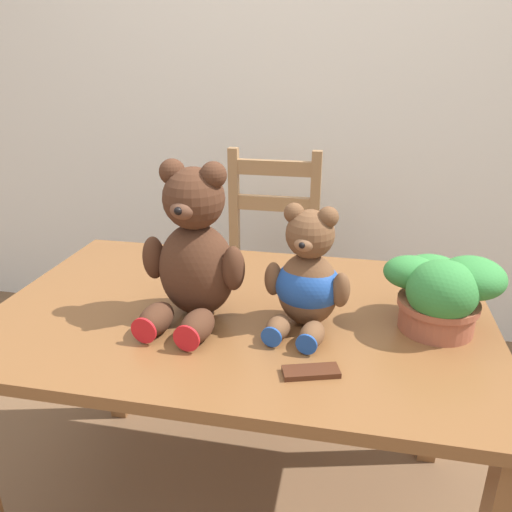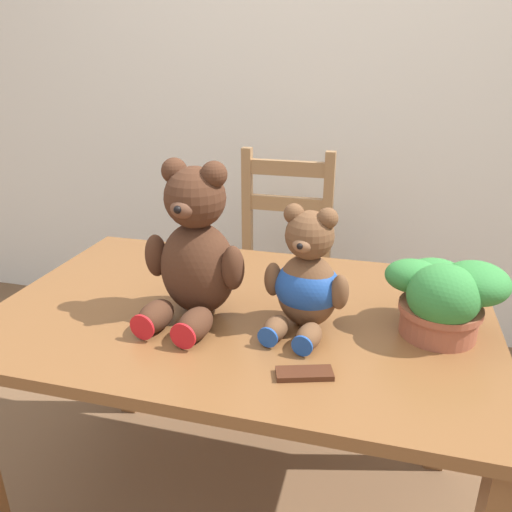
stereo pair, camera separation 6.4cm
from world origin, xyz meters
name	(u,v)px [view 1 (the left image)]	position (x,y,z in m)	size (l,w,h in m)	color
wall_back	(304,61)	(0.00, 1.67, 1.30)	(8.00, 0.04, 2.60)	silver
dining_table	(242,342)	(0.00, 0.41, 0.61)	(1.26, 0.81, 0.71)	brown
wooden_chair_behind	(268,275)	(-0.06, 1.15, 0.48)	(0.38, 0.41, 0.97)	#997047
teddy_bear_left	(194,253)	(-0.10, 0.35, 0.88)	(0.27, 0.28, 0.39)	#472819
teddy_bear_right	(307,279)	(0.17, 0.36, 0.83)	(0.21, 0.23, 0.30)	brown
potted_plant	(442,289)	(0.48, 0.41, 0.82)	(0.27, 0.23, 0.19)	#9E5138
chocolate_bar	(311,372)	(0.21, 0.16, 0.72)	(0.12, 0.04, 0.01)	#472314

